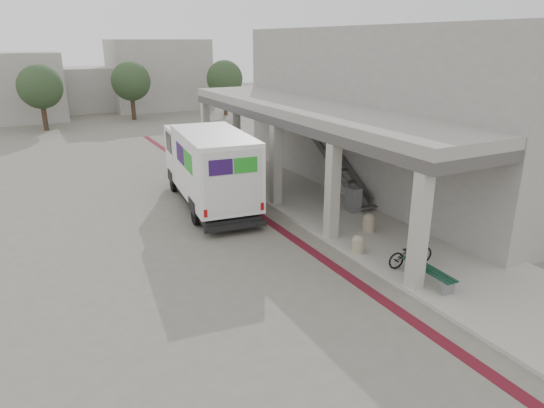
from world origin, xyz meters
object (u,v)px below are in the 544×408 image
bicycle_black (411,253)px  fedex_truck (209,166)px  bench (429,272)px  utility_cabinet (353,199)px

bicycle_black → fedex_truck: bearing=25.3°
bench → utility_cabinet: (1.70, 5.74, 0.18)m
utility_cabinet → bicycle_black: bearing=-103.5°
fedex_truck → bench: (2.85, -9.34, -1.25)m
bench → utility_cabinet: 5.99m
fedex_truck → bicycle_black: bearing=-63.1°
utility_cabinet → fedex_truck: bearing=144.9°
fedex_truck → bicycle_black: size_ratio=4.93×
utility_cabinet → bicycle_black: size_ratio=0.62×
fedex_truck → utility_cabinet: bearing=-32.1°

